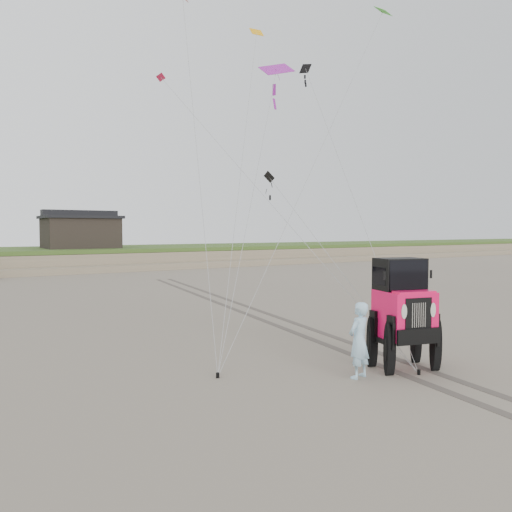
{
  "coord_description": "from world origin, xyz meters",
  "views": [
    {
      "loc": [
        -8.61,
        -8.79,
        3.33
      ],
      "look_at": [
        -1.11,
        3.0,
        2.6
      ],
      "focal_mm": 35.0,
      "sensor_mm": 36.0,
      "label": 1
    }
  ],
  "objects": [
    {
      "name": "ground",
      "position": [
        0.0,
        0.0,
        0.0
      ],
      "size": [
        160.0,
        160.0,
        0.0
      ],
      "primitive_type": "plane",
      "color": "#6B6054",
      "rests_on": "ground"
    },
    {
      "name": "dune_ridge",
      "position": [
        0.0,
        37.5,
        0.82
      ],
      "size": [
        160.0,
        14.25,
        1.73
      ],
      "color": "#7A6B54",
      "rests_on": "ground"
    },
    {
      "name": "cabin",
      "position": [
        2.0,
        37.0,
        3.24
      ],
      "size": [
        6.4,
        5.4,
        3.35
      ],
      "color": "black",
      "rests_on": "dune_ridge"
    },
    {
      "name": "jeep",
      "position": [
        0.7,
        -0.74,
        1.06
      ],
      "size": [
        3.83,
        6.14,
        2.12
      ],
      "primitive_type": null,
      "rotation": [
        0.0,
        0.0,
        -0.26
      ],
      "color": "#FF0E52",
      "rests_on": "ground"
    },
    {
      "name": "man",
      "position": [
        -0.72,
        -0.69,
        0.86
      ],
      "size": [
        0.71,
        0.55,
        1.72
      ],
      "primitive_type": "imported",
      "rotation": [
        0.0,
        0.0,
        3.39
      ],
      "color": "#84BCCD",
      "rests_on": "ground"
    },
    {
      "name": "kite_flock",
      "position": [
        3.22,
        7.87,
        10.34
      ],
      "size": [
        8.25,
        6.65,
        7.59
      ],
      "color": "red",
      "rests_on": "ground"
    },
    {
      "name": "stake_main",
      "position": [
        -3.4,
        1.01,
        0.06
      ],
      "size": [
        0.08,
        0.08,
        0.12
      ],
      "primitive_type": "cylinder",
      "color": "black",
      "rests_on": "ground"
    },
    {
      "name": "stake_aux",
      "position": [
        0.62,
        -1.27,
        0.06
      ],
      "size": [
        0.08,
        0.08,
        0.12
      ],
      "primitive_type": "cylinder",
      "color": "black",
      "rests_on": "ground"
    },
    {
      "name": "tire_tracks",
      "position": [
        2.0,
        8.0,
        0.0
      ],
      "size": [
        5.22,
        29.74,
        0.01
      ],
      "color": "#4C443D",
      "rests_on": "ground"
    }
  ]
}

